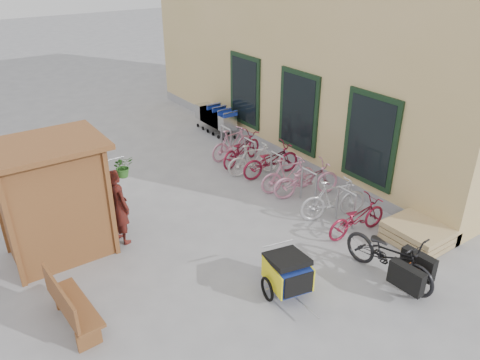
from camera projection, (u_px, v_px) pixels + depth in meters
ground at (262, 258)px, 9.36m from camera, size 80.00×80.00×0.00m
building at (344, 22)px, 14.41m from camera, size 6.07×13.00×7.00m
kiosk at (46, 186)px, 8.80m from camera, size 2.49×1.65×2.40m
bike_rack at (277, 166)px, 12.07m from camera, size 0.05×5.35×0.86m
pallet_stack at (417, 234)px, 9.77m from camera, size 1.00×1.20×0.40m
bench at (70, 305)px, 7.47m from camera, size 0.52×1.47×0.92m
shopping_carts at (215, 117)px, 15.41m from camera, size 0.55×1.84×0.98m
child_trailer at (288, 272)px, 8.23m from camera, size 0.91×1.46×0.84m
cargo_bike at (391, 256)px, 8.59m from camera, size 0.77×1.95×1.01m
person_kiosk at (118, 206)px, 9.57m from camera, size 0.52×0.68×1.66m
bike_0 at (357, 217)px, 10.00m from camera, size 1.58×0.63×0.82m
bike_1 at (333, 199)px, 10.56m from camera, size 1.67×0.95×0.97m
bike_2 at (306, 179)px, 11.53m from camera, size 1.82×1.10×0.90m
bike_3 at (288, 175)px, 11.76m from camera, size 1.56×0.75×0.91m
bike_4 at (271, 160)px, 12.56m from camera, size 1.76×0.78×0.90m
bike_5 at (254, 160)px, 12.61m from camera, size 1.54×0.82×0.89m
bike_6 at (241, 149)px, 13.30m from camera, size 1.76×1.08×0.87m
bike_7 at (233, 143)px, 13.60m from camera, size 1.56×0.58×0.92m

